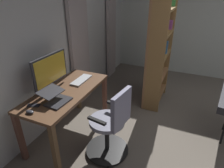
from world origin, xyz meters
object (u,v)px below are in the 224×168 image
object	(u,v)px
computer_keyboard	(81,80)
bookshelf	(156,54)
desk	(67,97)
laptop	(56,98)
computer_mouse	(30,112)
cell_phone_by_monitor	(34,105)
office_chair	(111,126)
computer_monitor	(51,70)

from	to	relation	value
computer_keyboard	bookshelf	world-z (taller)	bookshelf
desk	laptop	xyz separation A→B (m)	(0.29, 0.06, 0.16)
computer_mouse	bookshelf	world-z (taller)	bookshelf
laptop	computer_keyboard	bearing A→B (deg)	-174.25
desk	computer_mouse	bearing A→B (deg)	-5.06
bookshelf	computer_keyboard	bearing A→B (deg)	-38.11
cell_phone_by_monitor	office_chair	bearing A→B (deg)	88.79
desk	computer_monitor	distance (m)	0.42
laptop	cell_phone_by_monitor	size ratio (longest dim) A/B	2.29
computer_monitor	computer_mouse	xyz separation A→B (m)	(0.56, 0.13, -0.26)
office_chair	bookshelf	distance (m)	1.65
cell_phone_by_monitor	desk	bearing A→B (deg)	141.52
computer_monitor	laptop	bearing A→B (deg)	43.68
office_chair	laptop	bearing A→B (deg)	112.54
desk	computer_mouse	distance (m)	0.61
bookshelf	desk	bearing A→B (deg)	-31.77
computer_monitor	computer_keyboard	xyz separation A→B (m)	(-0.37, 0.21, -0.26)
computer_keyboard	desk	bearing A→B (deg)	-5.02
cell_phone_by_monitor	computer_mouse	bearing A→B (deg)	6.34
computer_mouse	bookshelf	distance (m)	2.25
desk	computer_mouse	world-z (taller)	computer_mouse
laptop	computer_monitor	bearing A→B (deg)	-133.11
desk	computer_keyboard	bearing A→B (deg)	174.98
office_chair	computer_keyboard	size ratio (longest dim) A/B	2.45
computer_monitor	cell_phone_by_monitor	distance (m)	0.51
office_chair	bookshelf	size ratio (longest dim) A/B	0.52
computer_mouse	cell_phone_by_monitor	size ratio (longest dim) A/B	0.69
computer_keyboard	laptop	bearing A→B (deg)	2.54
computer_mouse	cell_phone_by_monitor	world-z (taller)	computer_mouse
desk	computer_keyboard	world-z (taller)	computer_keyboard
office_chair	bookshelf	xyz separation A→B (m)	(-1.56, 0.18, 0.48)
laptop	computer_mouse	size ratio (longest dim) A/B	3.29
office_chair	cell_phone_by_monitor	world-z (taller)	office_chair
desk	laptop	bearing A→B (deg)	11.45
office_chair	computer_keyboard	bearing A→B (deg)	64.63
computer_monitor	computer_keyboard	world-z (taller)	computer_monitor
computer_mouse	bookshelf	xyz separation A→B (m)	(-2.04, 0.94, 0.18)
computer_mouse	bookshelf	bearing A→B (deg)	155.13
laptop	bookshelf	xyz separation A→B (m)	(-1.72, 0.83, 0.15)
desk	computer_monitor	xyz separation A→B (m)	(0.03, -0.18, 0.38)
computer_monitor	computer_mouse	bearing A→B (deg)	13.04
computer_keyboard	cell_phone_by_monitor	bearing A→B (deg)	-11.07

